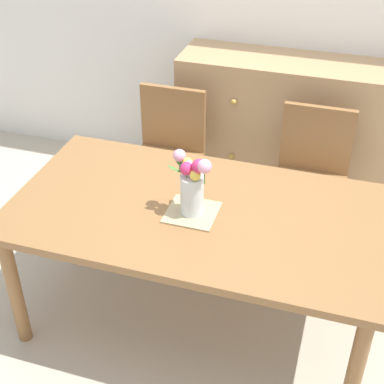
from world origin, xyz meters
name	(u,v)px	position (x,y,z in m)	size (l,w,h in m)	color
ground_plane	(197,316)	(0.00, 0.00, 0.00)	(12.00, 12.00, 0.00)	#B7AD99
dining_table	(198,222)	(0.00, 0.00, 0.65)	(1.80, 0.98, 0.73)	olive
chair_left	(168,150)	(-0.45, 0.83, 0.52)	(0.42, 0.42, 0.90)	olive
chair_right	(311,172)	(0.45, 0.83, 0.52)	(0.42, 0.42, 0.90)	olive
dresser	(284,131)	(0.20, 1.33, 0.50)	(1.40, 0.47, 1.00)	tan
placemat	(192,212)	(-0.02, -0.04, 0.73)	(0.24, 0.24, 0.01)	tan
flower_vase	(192,184)	(-0.02, -0.04, 0.89)	(0.21, 0.15, 0.31)	silver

